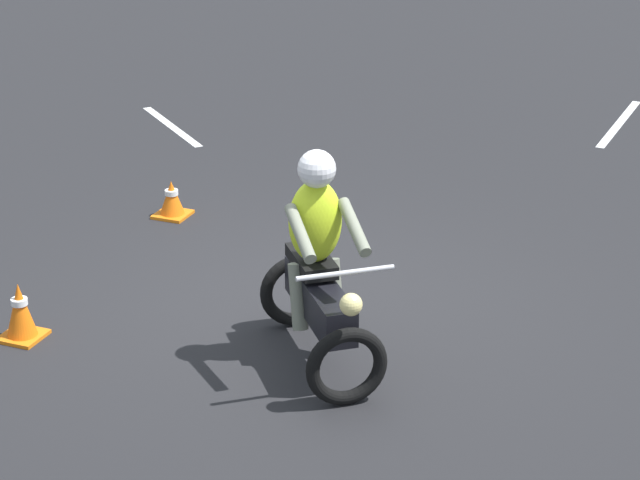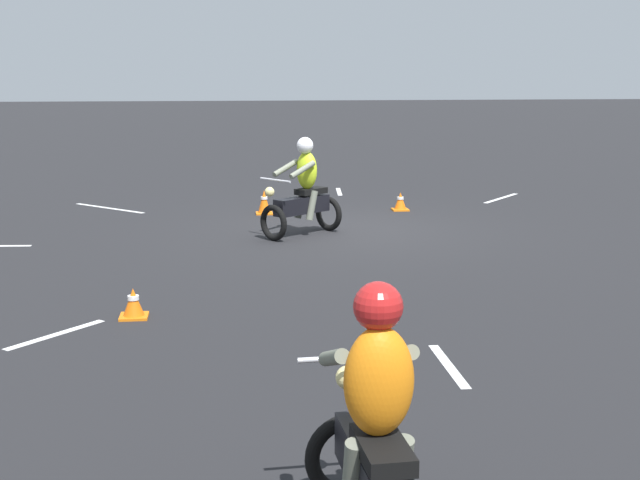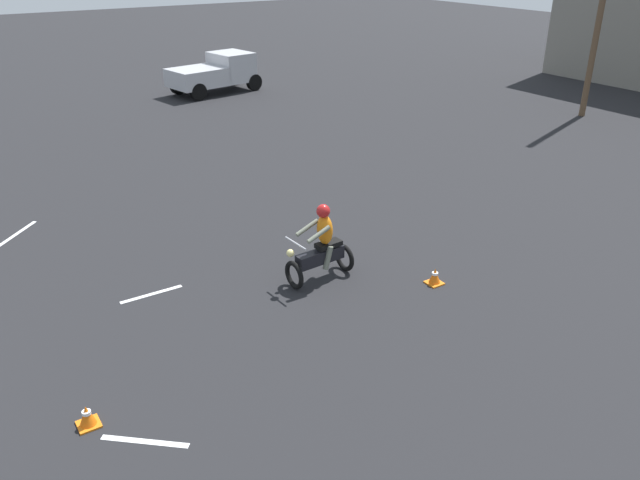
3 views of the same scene
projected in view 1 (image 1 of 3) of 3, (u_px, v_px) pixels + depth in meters
name	position (u px, v px, depth m)	size (l,w,h in m)	color
ground_plane	(309.00, 311.00, 10.21)	(120.00, 120.00, 0.00)	black
motorcycle_rider_foreground	(319.00, 272.00, 9.16)	(1.47, 1.35, 1.66)	black
traffic_cone_near_left	(20.00, 312.00, 9.69)	(0.32, 0.32, 0.47)	orange
traffic_cone_mid_center	(172.00, 199.00, 12.07)	(0.32, 0.32, 0.36)	orange
lane_stripe_w	(619.00, 123.00, 14.86)	(0.10, 1.99, 0.01)	silver
lane_stripe_sw	(172.00, 126.00, 14.76)	(0.10, 1.70, 0.01)	silver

